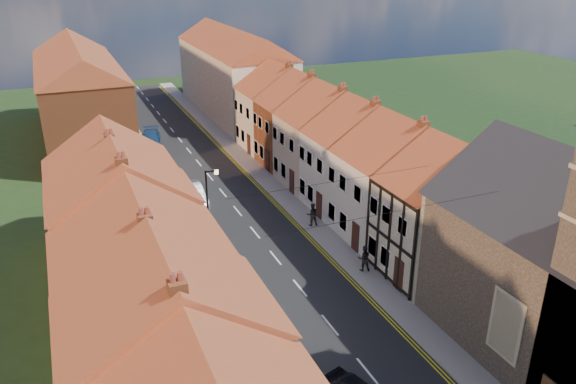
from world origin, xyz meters
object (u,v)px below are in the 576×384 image
Objects in this scene: car_mid at (192,194)px; pedestrian_right_b at (312,214)px; car_far at (151,138)px; lamppost at (209,208)px; pedestrian_right at (364,258)px.

pedestrian_right_b is at bearing -48.45° from car_mid.
pedestrian_right_b is at bearing -60.89° from car_far.
lamppost is 8.53m from pedestrian_right_b.
car_mid reaches higher than car_far.
lamppost is 1.22× the size of car_far.
lamppost is at bearing -97.03° from car_mid.
lamppost is at bearing -16.62° from pedestrian_right.
lamppost reaches higher than car_far.
pedestrian_right is (8.32, -5.82, -2.55)m from lamppost.
pedestrian_right is at bearing -64.64° from car_mid.
car_far is at bearing -57.81° from pedestrian_right.
lamppost is 1.25× the size of car_mid.
pedestrian_right_b is (-0.27, 7.09, 0.02)m from pedestrian_right.
lamppost is 3.40× the size of pedestrian_right_b.
lamppost is at bearing 20.40° from pedestrian_right_b.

